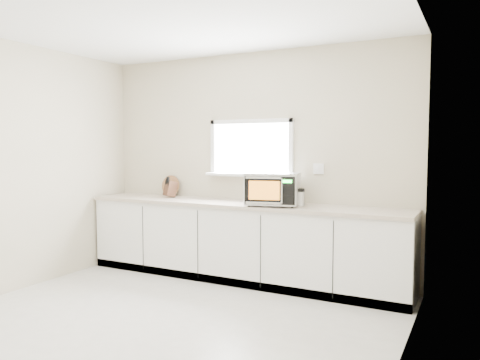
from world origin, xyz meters
The scene contains 8 objects.
ground centered at (0.00, 0.00, 0.00)m, with size 4.00×4.00×0.00m, color beige.
back_wall centered at (0.00, 2.00, 1.36)m, with size 4.00×0.17×2.70m.
cabinets centered at (0.00, 1.70, 0.44)m, with size 3.92×0.60×0.88m, color white.
countertop centered at (0.00, 1.69, 0.90)m, with size 3.92×0.64×0.04m, color #BEB29D.
microwave centered at (0.45, 1.62, 1.11)m, with size 0.65×0.56×0.36m.
knife_block centered at (-1.02, 1.74, 1.04)m, with size 0.13×0.20×0.27m.
cutting_board centered at (-1.16, 1.94, 1.05)m, with size 0.27×0.27×0.02m, color #975A3A.
coffee_grinder centered at (0.72, 1.72, 1.02)m, with size 0.12×0.12×0.19m.
Camera 1 is at (2.48, -3.13, 1.58)m, focal length 35.00 mm.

